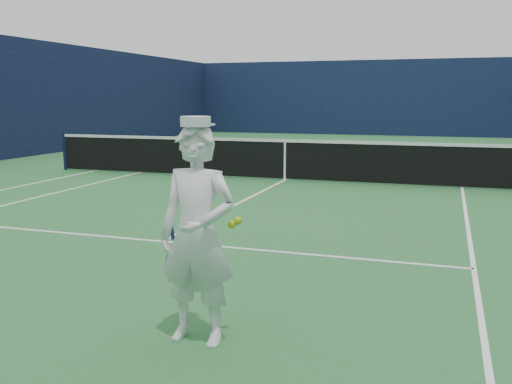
% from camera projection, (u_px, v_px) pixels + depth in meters
% --- Properties ---
extents(ground, '(80.00, 80.00, 0.00)m').
position_uv_depth(ground, '(285.00, 180.00, 14.01)').
color(ground, '#266631').
rests_on(ground, ground).
extents(court_markings, '(11.03, 23.83, 0.01)m').
position_uv_depth(court_markings, '(285.00, 180.00, 14.01)').
color(court_markings, white).
rests_on(court_markings, ground).
extents(windscreen_fence, '(20.12, 36.12, 4.00)m').
position_uv_depth(windscreen_fence, '(285.00, 98.00, 13.68)').
color(windscreen_fence, '#0F1837').
rests_on(windscreen_fence, ground).
extents(tennis_net, '(12.88, 0.09, 1.07)m').
position_uv_depth(tennis_net, '(285.00, 158.00, 13.92)').
color(tennis_net, '#141E4C').
rests_on(tennis_net, ground).
extents(tennis_player, '(0.77, 0.48, 1.86)m').
position_uv_depth(tennis_player, '(197.00, 235.00, 4.62)').
color(tennis_player, white).
rests_on(tennis_player, ground).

